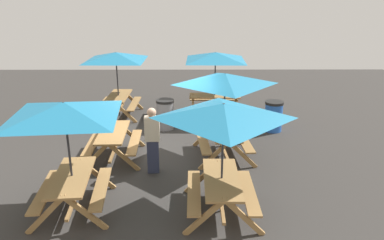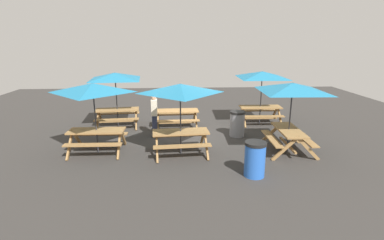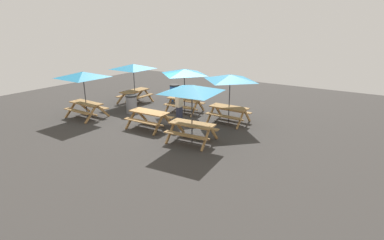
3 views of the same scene
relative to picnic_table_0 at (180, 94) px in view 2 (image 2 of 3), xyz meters
name	(u,v)px [view 2 (image 2 of 3)]	position (x,y,z in m)	size (l,w,h in m)	color
ground_plane	(184,137)	(0.16, 1.65, -1.99)	(24.00, 24.00, 0.00)	#33302D
picnic_table_0	(180,94)	(0.00, 0.00, 0.00)	(2.15, 2.15, 2.34)	olive
picnic_table_1	(93,93)	(-2.75, 0.27, 0.00)	(2.01, 2.01, 2.34)	olive
picnic_table_2	(115,80)	(-2.63, 3.28, 0.00)	(2.82, 2.82, 2.34)	olive
picnic_table_3	(262,79)	(3.57, 3.47, 0.00)	(2.83, 2.83, 2.34)	olive
picnic_table_4	(292,93)	(3.57, 0.02, 0.00)	(2.83, 2.83, 2.34)	olive
picnic_table_5	(177,115)	(-0.11, 2.95, -1.43)	(1.85, 1.59, 0.81)	olive
trash_bin_gray	(237,124)	(2.20, 1.71, -1.49)	(0.59, 0.59, 0.98)	gray
trash_bin_blue	(255,159)	(1.98, -1.77, -1.49)	(0.59, 0.59, 0.98)	blue
person_standing	(154,114)	(-0.96, 1.82, -1.10)	(0.23, 0.37, 1.67)	#2D334C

